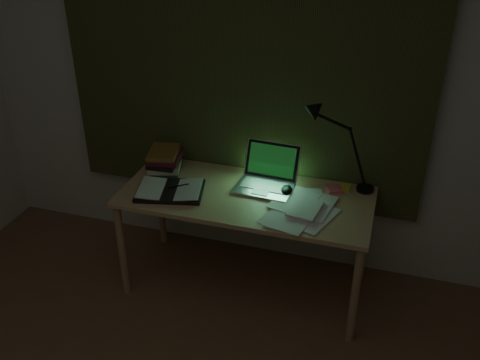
% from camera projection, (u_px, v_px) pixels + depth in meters
% --- Properties ---
extents(wall_back, '(3.50, 0.00, 2.50)m').
position_uv_depth(wall_back, '(244.00, 72.00, 3.14)').
color(wall_back, beige).
rests_on(wall_back, ground).
extents(curtain, '(2.20, 0.06, 2.00)m').
position_uv_depth(curtain, '(242.00, 40.00, 3.01)').
color(curtain, '#30361B').
rests_on(curtain, wall_back).
extents(desk, '(1.44, 0.63, 0.66)m').
position_uv_depth(desk, '(246.00, 242.00, 3.22)').
color(desk, tan).
rests_on(desk, floor).
extents(laptop, '(0.35, 0.39, 0.24)m').
position_uv_depth(laptop, '(264.00, 172.00, 3.06)').
color(laptop, silver).
rests_on(laptop, desk).
extents(open_textbook, '(0.43, 0.35, 0.03)m').
position_uv_depth(open_textbook, '(170.00, 190.00, 3.08)').
color(open_textbook, silver).
rests_on(open_textbook, desk).
extents(book_stack, '(0.22, 0.26, 0.15)m').
position_uv_depth(book_stack, '(165.00, 160.00, 3.28)').
color(book_stack, silver).
rests_on(book_stack, desk).
extents(loose_papers, '(0.43, 0.45, 0.02)m').
position_uv_depth(loose_papers, '(297.00, 206.00, 2.94)').
color(loose_papers, white).
rests_on(loose_papers, desk).
extents(mouse, '(0.07, 0.11, 0.04)m').
position_uv_depth(mouse, '(287.00, 190.00, 3.08)').
color(mouse, black).
rests_on(mouse, desk).
extents(sticky_yellow, '(0.08, 0.08, 0.02)m').
position_uv_depth(sticky_yellow, '(344.00, 187.00, 3.12)').
color(sticky_yellow, gold).
rests_on(sticky_yellow, desk).
extents(sticky_pink, '(0.11, 0.11, 0.02)m').
position_uv_depth(sticky_pink, '(334.00, 189.00, 3.10)').
color(sticky_pink, '#FF6379').
rests_on(sticky_pink, desk).
extents(desk_lamp, '(0.39, 0.31, 0.56)m').
position_uv_depth(desk_lamp, '(371.00, 147.00, 2.97)').
color(desk_lamp, black).
rests_on(desk_lamp, desk).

